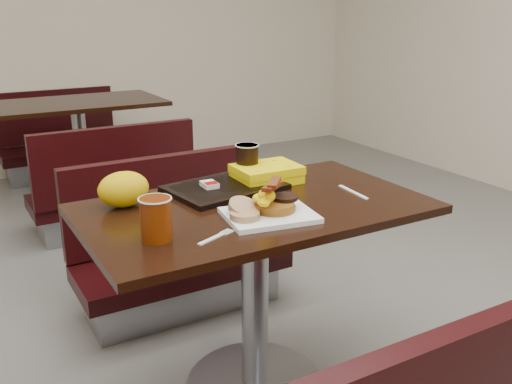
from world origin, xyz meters
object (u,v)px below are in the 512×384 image
coffee_cup_far (247,160)px  table_far (81,152)px  pancake_stack (275,206)px  tray (225,188)px  bench_far_s (109,177)px  fork (211,239)px  platter (269,215)px  hashbrown_sleeve_left (209,185)px  knife (353,192)px  table_near (255,300)px  bench_near_n (181,240)px  clamshell (267,174)px  paper_bag (124,189)px  coffee_cup_near (156,219)px  bench_far_n (61,136)px

coffee_cup_far → table_far: bearing=93.2°
pancake_stack → tray: size_ratio=0.34×
bench_far_s → fork: size_ratio=6.89×
platter → hashbrown_sleeve_left: bearing=107.9°
knife → coffee_cup_far: size_ratio=1.44×
platter → knife: size_ratio=1.63×
table_far → table_near: bearing=-90.0°
bench_far_s → hashbrown_sleeve_left: hashbrown_sleeve_left is taller
bench_near_n → clamshell: size_ratio=4.02×
tray → paper_bag: 0.39m
coffee_cup_far → pancake_stack: bearing=-106.7°
table_far → knife: 2.72m
pancake_stack → coffee_cup_far: bearing=73.3°
table_far → hashbrown_sleeve_left: (-0.07, -2.39, 0.40)m
platter → coffee_cup_far: 0.45m
fork → tray: bearing=35.6°
clamshell → knife: bearing=-51.7°
table_near → bench_far_s: bearing=90.0°
table_far → platter: size_ratio=4.16×
bench_near_n → hashbrown_sleeve_left: (-0.07, -0.49, 0.42)m
pancake_stack → coffee_cup_far: coffee_cup_far is taller
platter → pancake_stack: (0.03, 0.01, 0.02)m
table_far → coffee_cup_far: size_ratio=9.78×
bench_far_s → tray: size_ratio=2.42×
coffee_cup_near → paper_bag: size_ratio=0.73×
tray → coffee_cup_near: bearing=-148.7°
coffee_cup_far → fork: bearing=-128.9°
bench_far_s → tray: bearing=-90.5°
table_far → paper_bag: size_ratio=6.69×
paper_bag → tray: bearing=-1.7°
bench_far_s → hashbrown_sleeve_left: bearing=-92.5°
table_far → coffee_cup_far: (0.13, -2.32, 0.46)m
knife → coffee_cup_far: coffee_cup_far is taller
table_far → bench_far_n: (0.00, 0.70, -0.02)m
bench_far_s → coffee_cup_far: 1.69m
platter → paper_bag: (-0.38, 0.35, 0.05)m
platter → fork: 0.26m
bench_far_s → pancake_stack: bearing=-89.8°
clamshell → hashbrown_sleeve_left: bearing=-177.7°
coffee_cup_near → coffee_cup_far: size_ratio=1.07×
pancake_stack → hashbrown_sleeve_left: size_ratio=2.00×
table_far → coffee_cup_near: 2.79m
bench_near_n → pancake_stack: 0.92m
bench_far_n → bench_far_s: bearing=-90.0°
platter → tray: size_ratio=0.70×
table_far → pancake_stack: size_ratio=8.53×
tray → paper_bag: bearing=169.8°
clamshell → bench_far_n: bearing=94.5°
paper_bag → clamshell: bearing=0.2°
bench_far_s → fork: (-0.27, -2.11, 0.39)m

